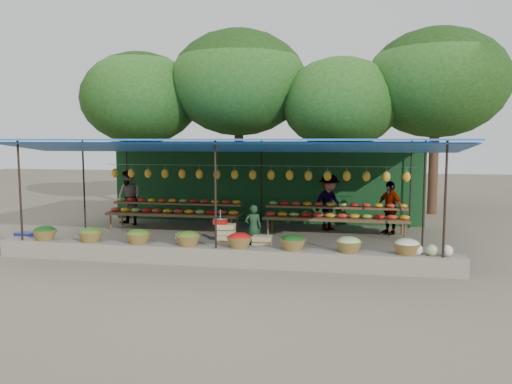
% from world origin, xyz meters
% --- Properties ---
extents(ground, '(60.00, 60.00, 0.00)m').
position_xyz_m(ground, '(0.00, 0.00, 0.00)').
color(ground, '#655D4A').
rests_on(ground, ground).
extents(stone_curb, '(10.60, 0.55, 0.40)m').
position_xyz_m(stone_curb, '(0.00, -2.75, 0.20)').
color(stone_curb, '#6E6358').
rests_on(stone_curb, ground).
extents(stall_canopy, '(10.80, 6.60, 2.82)m').
position_xyz_m(stall_canopy, '(0.00, 0.06, 2.68)').
color(stall_canopy, black).
rests_on(stall_canopy, ground).
extents(produce_baskets, '(8.98, 0.58, 0.34)m').
position_xyz_m(produce_baskets, '(-0.10, -2.75, 0.56)').
color(produce_baskets, brown).
rests_on(produce_baskets, stone_curb).
extents(netting_backdrop, '(10.60, 0.06, 2.50)m').
position_xyz_m(netting_backdrop, '(0.00, 3.15, 1.25)').
color(netting_backdrop, '#1B4D21').
rests_on(netting_backdrop, ground).
extents(tree_row, '(16.51, 5.50, 7.12)m').
position_xyz_m(tree_row, '(0.50, 6.09, 4.70)').
color(tree_row, '#311C12').
rests_on(tree_row, ground).
extents(fruit_table_left, '(4.21, 0.95, 0.93)m').
position_xyz_m(fruit_table_left, '(-2.49, 1.35, 0.61)').
color(fruit_table_left, brown).
rests_on(fruit_table_left, ground).
extents(fruit_table_right, '(4.21, 0.95, 0.93)m').
position_xyz_m(fruit_table_right, '(2.51, 1.35, 0.61)').
color(fruit_table_right, brown).
rests_on(fruit_table_right, ground).
extents(crate_counter, '(2.37, 0.37, 0.77)m').
position_xyz_m(crate_counter, '(-0.06, -1.89, 0.31)').
color(crate_counter, '#A08C5B').
rests_on(crate_counter, ground).
extents(weighing_scale, '(0.33, 0.33, 0.35)m').
position_xyz_m(weighing_scale, '(-0.16, -1.89, 0.85)').
color(weighing_scale, '#B6150E').
rests_on(weighing_scale, crate_counter).
extents(vendor_seated, '(0.48, 0.37, 1.17)m').
position_xyz_m(vendor_seated, '(0.52, -1.22, 0.59)').
color(vendor_seated, '#1A3920').
rests_on(vendor_seated, ground).
extents(customer_left, '(1.07, 0.97, 1.81)m').
position_xyz_m(customer_left, '(-4.22, 1.79, 0.90)').
color(customer_left, slate).
rests_on(customer_left, ground).
extents(customer_mid, '(1.26, 1.25, 1.74)m').
position_xyz_m(customer_mid, '(2.28, 2.04, 0.87)').
color(customer_mid, slate).
rests_on(customer_mid, ground).
extents(customer_right, '(0.94, 0.93, 1.59)m').
position_xyz_m(customer_right, '(4.08, 1.73, 0.79)').
color(customer_right, slate).
rests_on(customer_right, ground).
extents(blue_crate_front, '(0.48, 0.35, 0.28)m').
position_xyz_m(blue_crate_front, '(-3.44, -2.10, 0.14)').
color(blue_crate_front, navy).
rests_on(blue_crate_front, ground).
extents(blue_crate_back, '(0.53, 0.42, 0.29)m').
position_xyz_m(blue_crate_back, '(-5.76, -1.45, 0.14)').
color(blue_crate_back, navy).
rests_on(blue_crate_back, ground).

